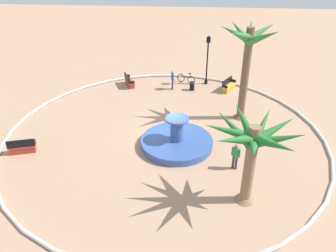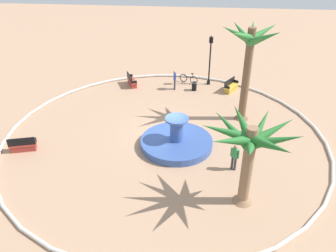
{
  "view_description": "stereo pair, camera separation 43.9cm",
  "coord_description": "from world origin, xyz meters",
  "px_view_note": "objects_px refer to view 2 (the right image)",
  "views": [
    {
      "loc": [
        -1.62,
        18.94,
        12.11
      ],
      "look_at": [
        -0.26,
        0.3,
        1.0
      ],
      "focal_mm": 36.83,
      "sensor_mm": 36.0,
      "label": 1
    },
    {
      "loc": [
        -2.06,
        18.9,
        12.11
      ],
      "look_at": [
        -0.26,
        0.3,
        1.0
      ],
      "focal_mm": 36.83,
      "sensor_mm": 36.0,
      "label": 2
    }
  ],
  "objects_px": {
    "bench_west": "(132,82)",
    "person_pedestrian_stroll": "(235,156)",
    "fountain": "(177,142)",
    "trash_bin": "(194,86)",
    "palm_tree_near_fountain": "(250,145)",
    "person_cyclist_helmet": "(175,79)",
    "bench_north": "(231,87)",
    "lamppost": "(210,56)",
    "bicycle_red_frame": "(189,79)",
    "bench_east": "(23,146)",
    "palm_tree_by_curb": "(249,53)"
  },
  "relations": [
    {
      "from": "bench_west",
      "to": "person_pedestrian_stroll",
      "type": "bearing_deg",
      "value": 125.79
    },
    {
      "from": "bicycle_red_frame",
      "to": "fountain",
      "type": "bearing_deg",
      "value": 88.22
    },
    {
      "from": "bench_east",
      "to": "person_pedestrian_stroll",
      "type": "bearing_deg",
      "value": 177.14
    },
    {
      "from": "bench_north",
      "to": "fountain",
      "type": "bearing_deg",
      "value": 65.66
    },
    {
      "from": "bench_east",
      "to": "bench_west",
      "type": "xyz_separation_m",
      "value": [
        -4.78,
        -10.31,
        0.0
      ]
    },
    {
      "from": "palm_tree_by_curb",
      "to": "trash_bin",
      "type": "xyz_separation_m",
      "value": [
        3.49,
        -4.45,
        -4.48
      ]
    },
    {
      "from": "fountain",
      "to": "lamppost",
      "type": "distance_m",
      "value": 10.24
    },
    {
      "from": "bicycle_red_frame",
      "to": "person_cyclist_helmet",
      "type": "height_order",
      "value": "person_cyclist_helmet"
    },
    {
      "from": "bicycle_red_frame",
      "to": "person_pedestrian_stroll",
      "type": "xyz_separation_m",
      "value": [
        -3.07,
        11.95,
        0.52
      ]
    },
    {
      "from": "palm_tree_near_fountain",
      "to": "person_cyclist_helmet",
      "type": "xyz_separation_m",
      "value": [
        4.45,
        -13.08,
        -2.47
      ]
    },
    {
      "from": "palm_tree_near_fountain",
      "to": "person_cyclist_helmet",
      "type": "bearing_deg",
      "value": -71.22
    },
    {
      "from": "palm_tree_near_fountain",
      "to": "bench_west",
      "type": "height_order",
      "value": "palm_tree_near_fountain"
    },
    {
      "from": "lamppost",
      "to": "person_cyclist_helmet",
      "type": "bearing_deg",
      "value": 25.21
    },
    {
      "from": "palm_tree_near_fountain",
      "to": "bicycle_red_frame",
      "type": "relative_size",
      "value": 2.87
    },
    {
      "from": "palm_tree_by_curb",
      "to": "bicycle_red_frame",
      "type": "xyz_separation_m",
      "value": [
        4.03,
        -5.94,
        -4.48
      ]
    },
    {
      "from": "palm_tree_near_fountain",
      "to": "lamppost",
      "type": "distance_m",
      "value": 14.53
    },
    {
      "from": "palm_tree_near_fountain",
      "to": "person_pedestrian_stroll",
      "type": "bearing_deg",
      "value": -83.9
    },
    {
      "from": "fountain",
      "to": "trash_bin",
      "type": "bearing_deg",
      "value": -95.72
    },
    {
      "from": "bench_east",
      "to": "person_cyclist_helmet",
      "type": "relative_size",
      "value": 1.0
    },
    {
      "from": "bench_north",
      "to": "trash_bin",
      "type": "bearing_deg",
      "value": 3.25
    },
    {
      "from": "lamppost",
      "to": "person_pedestrian_stroll",
      "type": "xyz_separation_m",
      "value": [
        -1.35,
        11.85,
        -1.58
      ]
    },
    {
      "from": "palm_tree_near_fountain",
      "to": "bench_east",
      "type": "bearing_deg",
      "value": -13.86
    },
    {
      "from": "fountain",
      "to": "bench_north",
      "type": "distance_m",
      "value": 9.4
    },
    {
      "from": "fountain",
      "to": "bench_north",
      "type": "height_order",
      "value": "fountain"
    },
    {
      "from": "palm_tree_by_curb",
      "to": "person_cyclist_helmet",
      "type": "bearing_deg",
      "value": -41.36
    },
    {
      "from": "bicycle_red_frame",
      "to": "bench_north",
      "type": "bearing_deg",
      "value": 159.71
    },
    {
      "from": "trash_bin",
      "to": "person_pedestrian_stroll",
      "type": "distance_m",
      "value": 10.77
    },
    {
      "from": "fountain",
      "to": "bench_west",
      "type": "bearing_deg",
      "value": -63.1
    },
    {
      "from": "palm_tree_by_curb",
      "to": "bench_west",
      "type": "height_order",
      "value": "palm_tree_by_curb"
    },
    {
      "from": "palm_tree_near_fountain",
      "to": "bench_east",
      "type": "relative_size",
      "value": 2.73
    },
    {
      "from": "bench_north",
      "to": "trash_bin",
      "type": "xyz_separation_m",
      "value": [
        3.04,
        0.17,
        0.04
      ]
    },
    {
      "from": "bench_west",
      "to": "bicycle_red_frame",
      "type": "height_order",
      "value": "bench_west"
    },
    {
      "from": "bench_east",
      "to": "lamppost",
      "type": "relative_size",
      "value": 0.39
    },
    {
      "from": "palm_tree_by_curb",
      "to": "palm_tree_near_fountain",
      "type": "bearing_deg",
      "value": 85.48
    },
    {
      "from": "bench_north",
      "to": "palm_tree_near_fountain",
      "type": "bearing_deg",
      "value": 89.04
    },
    {
      "from": "palm_tree_by_curb",
      "to": "person_cyclist_helmet",
      "type": "xyz_separation_m",
      "value": [
        5.12,
        -4.51,
        -3.92
      ]
    },
    {
      "from": "palm_tree_by_curb",
      "to": "bench_west",
      "type": "distance_m",
      "value": 11.08
    },
    {
      "from": "lamppost",
      "to": "palm_tree_near_fountain",
      "type": "bearing_deg",
      "value": 96.42
    },
    {
      "from": "bench_west",
      "to": "person_cyclist_helmet",
      "type": "relative_size",
      "value": 1.0
    },
    {
      "from": "bench_west",
      "to": "person_cyclist_helmet",
      "type": "bearing_deg",
      "value": 173.55
    },
    {
      "from": "bench_east",
      "to": "bicycle_red_frame",
      "type": "distance_m",
      "value": 14.83
    },
    {
      "from": "bench_north",
      "to": "trash_bin",
      "type": "distance_m",
      "value": 3.04
    },
    {
      "from": "bicycle_red_frame",
      "to": "person_cyclist_helmet",
      "type": "distance_m",
      "value": 1.89
    },
    {
      "from": "palm_tree_by_curb",
      "to": "bench_east",
      "type": "bearing_deg",
      "value": 21.54
    },
    {
      "from": "bench_east",
      "to": "bench_west",
      "type": "relative_size",
      "value": 1.01
    },
    {
      "from": "fountain",
      "to": "lamppost",
      "type": "relative_size",
      "value": 1.06
    },
    {
      "from": "fountain",
      "to": "person_pedestrian_stroll",
      "type": "height_order",
      "value": "fountain"
    },
    {
      "from": "bench_east",
      "to": "trash_bin",
      "type": "xyz_separation_m",
      "value": [
        -10.12,
        -9.82,
        0.04
      ]
    },
    {
      "from": "palm_tree_near_fountain",
      "to": "bench_north",
      "type": "bearing_deg",
      "value": -90.96
    },
    {
      "from": "bench_north",
      "to": "person_cyclist_helmet",
      "type": "bearing_deg",
      "value": 1.33
    }
  ]
}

